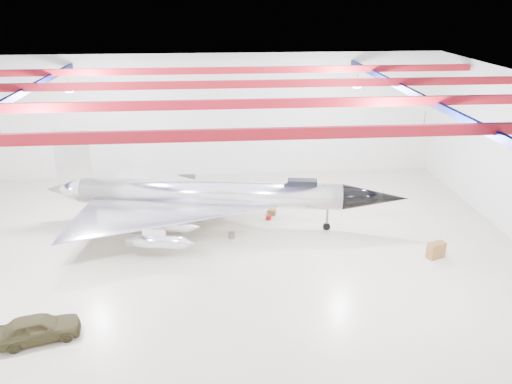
{
  "coord_description": "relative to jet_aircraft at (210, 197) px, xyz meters",
  "views": [
    {
      "loc": [
        -0.23,
        -29.05,
        15.94
      ],
      "look_at": [
        2.43,
        2.0,
        3.34
      ],
      "focal_mm": 35.0,
      "sensor_mm": 36.0,
      "label": 1
    }
  ],
  "objects": [
    {
      "name": "crate_ply",
      "position": [
        -4.25,
        -0.03,
        -2.13
      ],
      "size": [
        0.62,
        0.52,
        0.39
      ],
      "primitive_type": "cube",
      "rotation": [
        0.0,
        0.0,
        0.13
      ],
      "color": "olive",
      "rests_on": "floor"
    },
    {
      "name": "crate_small",
      "position": [
        -4.88,
        2.64,
        -2.2
      ],
      "size": [
        0.39,
        0.34,
        0.24
      ],
      "primitive_type": "cube",
      "rotation": [
        0.0,
        0.0,
        0.22
      ],
      "color": "#59595B",
      "rests_on": "floor"
    },
    {
      "name": "toolbox_red",
      "position": [
        -2.83,
        4.37,
        -2.15
      ],
      "size": [
        0.57,
        0.49,
        0.34
      ],
      "primitive_type": "cube",
      "rotation": [
        0.0,
        0.0,
        -0.23
      ],
      "color": "maroon",
      "rests_on": "floor"
    },
    {
      "name": "spares_box",
      "position": [
        4.4,
        4.11,
        -2.16
      ],
      "size": [
        0.38,
        0.38,
        0.33
      ],
      "primitive_type": "cylinder",
      "rotation": [
        0.0,
        0.0,
        -0.05
      ],
      "color": "#59595B",
      "rests_on": "floor"
    },
    {
      "name": "desk",
      "position": [
        14.38,
        -5.83,
        -1.8
      ],
      "size": [
        1.27,
        0.94,
        1.05
      ],
      "primitive_type": "cube",
      "rotation": [
        0.0,
        0.0,
        0.36
      ],
      "color": "brown",
      "rests_on": "floor"
    },
    {
      "name": "tool_chest",
      "position": [
        4.32,
        0.79,
        -2.14
      ],
      "size": [
        0.5,
        0.5,
        0.36
      ],
      "primitive_type": "cylinder",
      "rotation": [
        0.0,
        0.0,
        0.31
      ],
      "color": "maroon",
      "rests_on": "floor"
    },
    {
      "name": "floor",
      "position": [
        0.72,
        -3.86,
        -2.32
      ],
      "size": [
        40.0,
        40.0,
        0.0
      ],
      "primitive_type": "plane",
      "color": "#C1B39A",
      "rests_on": "ground"
    },
    {
      "name": "ceiling_structure",
      "position": [
        0.72,
        -3.86,
        8.0
      ],
      "size": [
        39.5,
        29.5,
        1.08
      ],
      "color": "maroon",
      "rests_on": "ceiling"
    },
    {
      "name": "oil_barrel",
      "position": [
        0.77,
        1.96,
        -2.15
      ],
      "size": [
        0.57,
        0.49,
        0.35
      ],
      "primitive_type": "cube",
      "rotation": [
        0.0,
        0.0,
        0.2
      ],
      "color": "olive",
      "rests_on": "floor"
    },
    {
      "name": "jeep",
      "position": [
        -8.42,
        -12.04,
        -1.65
      ],
      "size": [
        4.25,
        2.59,
        1.35
      ],
      "primitive_type": "imported",
      "rotation": [
        0.0,
        0.0,
        1.84
      ],
      "color": "#37321B",
      "rests_on": "floor"
    },
    {
      "name": "jet_aircraft",
      "position": [
        0.0,
        0.0,
        0.0
      ],
      "size": [
        25.9,
        16.92,
        7.08
      ],
      "rotation": [
        0.0,
        0.0,
        -0.16
      ],
      "color": "silver",
      "rests_on": "floor"
    },
    {
      "name": "ceiling",
      "position": [
        0.72,
        -3.86,
        8.68
      ],
      "size": [
        40.0,
        40.0,
        0.0
      ],
      "primitive_type": "plane",
      "rotation": [
        3.14,
        0.0,
        0.0
      ],
      "color": "#0A0F38",
      "rests_on": "wall_back"
    },
    {
      "name": "engine_drum",
      "position": [
        1.43,
        -1.94,
        -2.12
      ],
      "size": [
        0.49,
        0.49,
        0.4
      ],
      "primitive_type": "cylinder",
      "rotation": [
        0.0,
        0.0,
        0.08
      ],
      "color": "#59595B",
      "rests_on": "floor"
    },
    {
      "name": "parts_bin",
      "position": [
        4.66,
        1.66,
        -2.11
      ],
      "size": [
        0.74,
        0.67,
        0.43
      ],
      "primitive_type": "cube",
      "rotation": [
        0.0,
        0.0,
        -0.37
      ],
      "color": "olive",
      "rests_on": "floor"
    },
    {
      "name": "wall_back",
      "position": [
        0.72,
        11.14,
        3.18
      ],
      "size": [
        40.0,
        0.0,
        40.0
      ],
      "primitive_type": "plane",
      "rotation": [
        1.57,
        0.0,
        0.0
      ],
      "color": "silver",
      "rests_on": "floor"
    }
  ]
}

